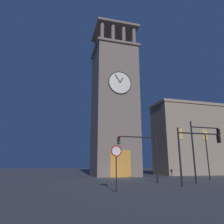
{
  "coord_description": "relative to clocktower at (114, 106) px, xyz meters",
  "views": [
    {
      "loc": [
        8.57,
        28.64,
        1.76
      ],
      "look_at": [
        -0.88,
        -5.81,
        10.83
      ],
      "focal_mm": 33.65,
      "sensor_mm": 36.0,
      "label": 1
    }
  ],
  "objects": [
    {
      "name": "adjacent_wing_building",
      "position": [
        -19.08,
        -0.77,
        -5.2
      ],
      "size": [
        21.08,
        6.41,
        13.4
      ],
      "color": "gray",
      "rests_on": "ground_plane"
    },
    {
      "name": "street_lamp",
      "position": [
        -8.4,
        12.2,
        -7.92
      ],
      "size": [
        0.44,
        0.44,
        5.84
      ],
      "color": "black",
      "rests_on": "ground_plane"
    },
    {
      "name": "no_horn_sign",
      "position": [
        5.63,
        20.12,
        -9.47
      ],
      "size": [
        0.78,
        0.14,
        3.12
      ],
      "color": "black",
      "rests_on": "ground_plane"
    },
    {
      "name": "traffic_signal_far",
      "position": [
        -2.46,
        17.86,
        -8.47
      ],
      "size": [
        4.54,
        0.41,
        5.07
      ],
      "color": "black",
      "rests_on": "ground_plane"
    },
    {
      "name": "traffic_signal_near",
      "position": [
        0.95,
        14.04,
        -8.48
      ],
      "size": [
        4.29,
        0.41,
        5.12
      ],
      "color": "black",
      "rests_on": "ground_plane"
    },
    {
      "name": "traffic_signal_mid",
      "position": [
        -4.93,
        15.73,
        -7.86
      ],
      "size": [
        3.57,
        0.41,
        6.26
      ],
      "color": "black",
      "rests_on": "ground_plane"
    },
    {
      "name": "clocktower",
      "position": [
        0.0,
        0.0,
        0.0
      ],
      "size": [
        7.78,
        7.38,
        29.67
      ],
      "color": "#75665B",
      "rests_on": "ground_plane"
    },
    {
      "name": "ground_plane",
      "position": [
        1.3,
        5.78,
        -11.92
      ],
      "size": [
        200.0,
        200.0,
        0.0
      ],
      "primitive_type": "plane",
      "color": "#4C4C51"
    }
  ]
}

